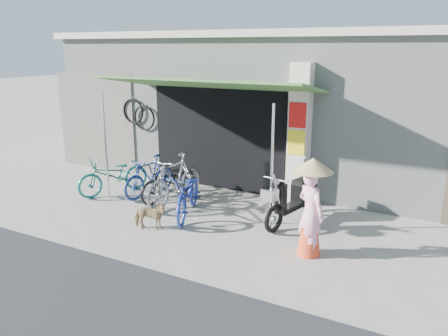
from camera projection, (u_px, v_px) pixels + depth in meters
The scene contains 13 objects.
ground at pixel (208, 236), 7.89m from camera, with size 80.00×80.00×0.00m, color #A09C91.
bicycle_shop at pixel (301, 103), 11.75m from camera, with size 12.30×5.30×3.66m.
shop_pillar at pixel (300, 135), 9.20m from camera, with size 0.42×0.44×3.00m.
awning at pixel (208, 86), 9.01m from camera, with size 4.60×1.88×2.72m.
neighbour_left at pixel (96, 122), 11.99m from camera, with size 2.60×0.06×2.60m, color #6B665B.
bike_teal at pixel (114, 175), 10.04m from camera, with size 0.59×1.70×0.89m, color #1A7667.
bike_blue at pixel (150, 176), 9.93m from camera, with size 0.43×1.53×0.92m, color navy.
bike_black at pixel (169, 181), 9.68m from camera, with size 0.57×1.65×0.87m, color black.
bike_silver at pixel (175, 180), 9.33m from camera, with size 0.52×1.83×1.10m, color #B1B2B7.
bike_navy at pixel (188, 194), 8.69m from camera, with size 0.62×1.77×0.93m, color navy.
street_dog at pixel (150, 216), 8.08m from camera, with size 0.29×0.64×0.54m, color tan.
moped at pixel (295, 199), 8.41m from camera, with size 0.68×1.80×1.03m.
nun at pixel (311, 207), 6.97m from camera, with size 0.64×0.64×1.64m.
Camera 1 is at (3.63, -6.32, 3.29)m, focal length 35.00 mm.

